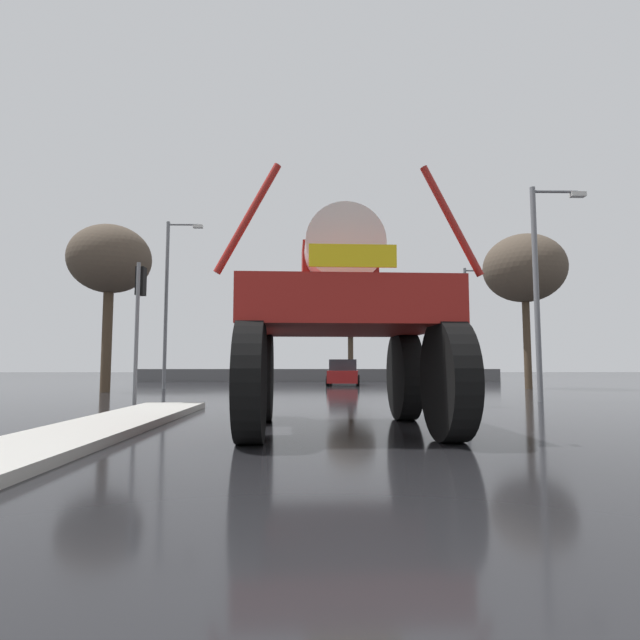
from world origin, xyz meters
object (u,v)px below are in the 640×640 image
bare_tree_left (110,261)px  bare_tree_far_center (350,317)px  bare_tree_right (524,269)px  sedan_ahead (343,373)px  streetlight_far_left (169,295)px  streetlight_near_right (540,279)px  traffic_signal_near_left (139,302)px  traffic_signal_near_right (448,320)px  traffic_signal_far_left (401,347)px  streetlight_far_right (469,319)px  oversize_sprayer (341,322)px

bare_tree_left → bare_tree_far_center: (12.26, 17.29, -0.90)m
bare_tree_right → bare_tree_left: bearing=-172.5°
sedan_ahead → streetlight_far_left: streetlight_far_left is taller
streetlight_near_right → bare_tree_left: 18.02m
traffic_signal_near_left → traffic_signal_near_right: traffic_signal_near_left is taller
traffic_signal_near_left → bare_tree_left: (-4.15, 7.89, 2.87)m
streetlight_far_left → bare_tree_far_center: bearing=53.2°
traffic_signal_far_left → streetlight_near_right: 15.70m
bare_tree_left → bare_tree_right: (20.09, 2.63, 0.18)m
traffic_signal_near_left → traffic_signal_far_left: bearing=58.4°
streetlight_far_left → bare_tree_right: bearing=-2.0°
traffic_signal_near_left → traffic_signal_near_right: (9.07, 0.01, -0.52)m
bare_tree_far_center → streetlight_near_right: bearing=-78.6°
traffic_signal_near_right → bare_tree_right: (6.88, 10.51, 3.58)m
streetlight_far_right → streetlight_far_left: bearing=-164.8°
sedan_ahead → traffic_signal_near_left: size_ratio=1.01×
streetlight_far_left → bare_tree_right: (18.32, -0.62, 1.31)m
bare_tree_left → traffic_signal_far_left: bearing=32.7°
oversize_sprayer → traffic_signal_near_right: (3.46, 5.02, 0.49)m
sedan_ahead → bare_tree_right: (9.04, -4.54, 5.40)m
traffic_signal_far_left → bare_tree_far_center: bare_tree_far_center is taller
oversize_sprayer → bare_tree_far_center: (2.51, 30.20, 2.99)m
traffic_signal_near_left → traffic_signal_near_right: bearing=0.1°
traffic_signal_near_right → streetlight_near_right: size_ratio=0.48×
streetlight_far_left → bare_tree_left: 3.87m
sedan_ahead → bare_tree_far_center: bare_tree_far_center is taller
bare_tree_right → bare_tree_far_center: (-7.83, 14.66, -1.08)m
traffic_signal_far_left → bare_tree_left: bare_tree_left is taller
bare_tree_left → traffic_signal_near_right: bearing=-30.8°
bare_tree_left → bare_tree_right: bare_tree_right is taller
streetlight_far_left → streetlight_far_right: bearing=15.2°
streetlight_near_right → bare_tree_right: 9.32m
streetlight_near_right → bare_tree_far_center: bearing=101.4°
sedan_ahead → traffic_signal_near_right: 15.32m
bare_tree_left → bare_tree_far_center: bearing=54.7°
traffic_signal_near_left → traffic_signal_far_left: (10.75, 17.46, -0.69)m
streetlight_near_right → streetlight_far_left: size_ratio=0.84×
traffic_signal_near_right → traffic_signal_far_left: 17.54m
sedan_ahead → streetlight_near_right: bearing=-150.1°
streetlight_near_right → streetlight_far_right: bearing=82.2°
oversize_sprayer → traffic_signal_far_left: size_ratio=1.62×
traffic_signal_near_left → bare_tree_far_center: size_ratio=0.62×
traffic_signal_near_left → bare_tree_far_center: bare_tree_far_center is taller
sedan_ahead → bare_tree_left: 14.17m
oversize_sprayer → streetlight_far_right: bearing=-25.9°
streetlight_near_right → traffic_signal_near_right: bearing=-151.9°
traffic_signal_near_right → bare_tree_left: bearing=149.2°
traffic_signal_near_right → bare_tree_right: 13.06m
streetlight_far_left → bare_tree_far_center: 17.53m
sedan_ahead → bare_tree_right: size_ratio=0.54×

